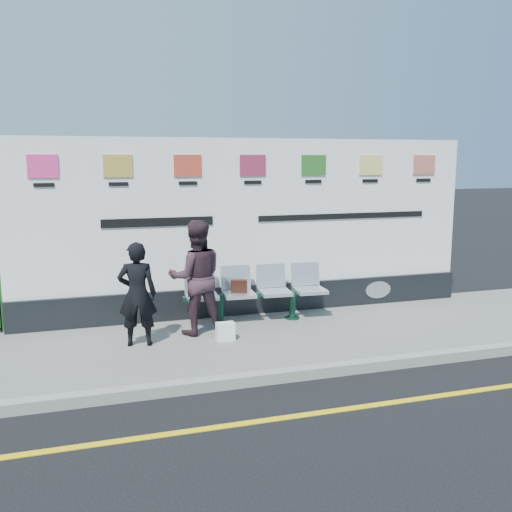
{
  "coord_description": "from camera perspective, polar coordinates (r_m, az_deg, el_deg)",
  "views": [
    {
      "loc": [
        -2.3,
        -5.45,
        2.78
      ],
      "look_at": [
        0.35,
        3.1,
        1.25
      ],
      "focal_mm": 40.0,
      "sensor_mm": 36.0,
      "label": 1
    }
  ],
  "objects": [
    {
      "name": "ground",
      "position": [
        6.54,
        5.31,
        -15.52
      ],
      "size": [
        80.0,
        80.0,
        0.0
      ],
      "primitive_type": "plane",
      "color": "black"
    },
    {
      "name": "pavement",
      "position": [
        8.71,
        -1.05,
        -8.49
      ],
      "size": [
        14.0,
        3.0,
        0.12
      ],
      "primitive_type": "cube",
      "color": "slate",
      "rests_on": "ground"
    },
    {
      "name": "kerb",
      "position": [
        7.36,
        2.28,
        -11.9
      ],
      "size": [
        14.0,
        0.18,
        0.14
      ],
      "primitive_type": "cube",
      "color": "gray",
      "rests_on": "ground"
    },
    {
      "name": "yellow_line",
      "position": [
        6.53,
        5.31,
        -15.49
      ],
      "size": [
        14.0,
        0.1,
        0.01
      ],
      "primitive_type": "cube",
      "color": "yellow",
      "rests_on": "ground"
    },
    {
      "name": "billboard",
      "position": [
        9.81,
        -0.46,
        1.73
      ],
      "size": [
        8.0,
        0.3,
        3.0
      ],
      "color": "black",
      "rests_on": "pavement"
    },
    {
      "name": "bench",
      "position": [
        9.46,
        0.11,
        -5.05
      ],
      "size": [
        2.37,
        0.76,
        0.5
      ],
      "primitive_type": null,
      "rotation": [
        0.0,
        0.0,
        -0.07
      ],
      "color": "silver",
      "rests_on": "pavement"
    },
    {
      "name": "woman_left",
      "position": [
        8.32,
        -11.79,
        -3.75
      ],
      "size": [
        0.61,
        0.45,
        1.51
      ],
      "primitive_type": "imported",
      "rotation": [
        0.0,
        0.0,
        2.96
      ],
      "color": "black",
      "rests_on": "pavement"
    },
    {
      "name": "woman_right",
      "position": [
        8.72,
        -6.0,
        -2.14
      ],
      "size": [
        0.88,
        0.7,
        1.76
      ],
      "primitive_type": "imported",
      "rotation": [
        0.0,
        0.0,
        3.11
      ],
      "color": "#36232B",
      "rests_on": "pavement"
    },
    {
      "name": "handbag_brown",
      "position": [
        9.31,
        -1.72,
        -3.05
      ],
      "size": [
        0.29,
        0.19,
        0.21
      ],
      "primitive_type": "cube",
      "rotation": [
        0.0,
        0.0,
        -0.29
      ],
      "color": "black",
      "rests_on": "bench"
    },
    {
      "name": "carrier_bag_white",
      "position": [
        8.53,
        -3.09,
        -7.55
      ],
      "size": [
        0.27,
        0.16,
        0.27
      ],
      "primitive_type": "cube",
      "color": "white",
      "rests_on": "pavement"
    }
  ]
}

